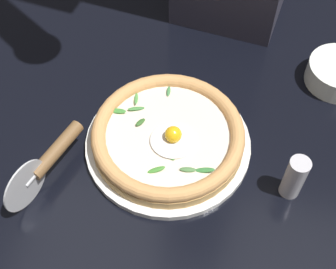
% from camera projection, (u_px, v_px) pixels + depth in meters
% --- Properties ---
extents(ground_plane, '(2.40, 2.40, 0.03)m').
position_uv_depth(ground_plane, '(193.00, 135.00, 0.80)').
color(ground_plane, black).
rests_on(ground_plane, ground).
extents(pizza_plate, '(0.28, 0.28, 0.01)m').
position_uv_depth(pizza_plate, '(168.00, 143.00, 0.77)').
color(pizza_plate, white).
rests_on(pizza_plate, ground).
extents(pizza, '(0.25, 0.25, 0.05)m').
position_uv_depth(pizza, '(168.00, 135.00, 0.75)').
color(pizza, tan).
rests_on(pizza, pizza_plate).
extents(pizza_cutter, '(0.07, 0.17, 0.09)m').
position_uv_depth(pizza_cutter, '(48.00, 160.00, 0.71)').
color(pizza_cutter, silver).
rests_on(pizza_cutter, ground).
extents(pepper_shaker, '(0.03, 0.03, 0.08)m').
position_uv_depth(pepper_shaker, '(294.00, 178.00, 0.69)').
color(pepper_shaker, silver).
rests_on(pepper_shaker, ground).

